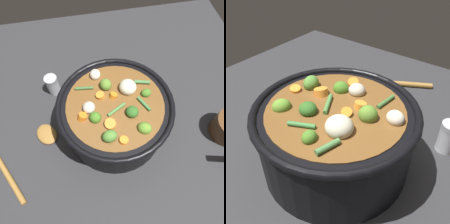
% 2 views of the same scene
% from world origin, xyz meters
% --- Properties ---
extents(ground_plane, '(1.10, 1.10, 0.00)m').
position_xyz_m(ground_plane, '(0.00, 0.00, 0.00)').
color(ground_plane, '#2D2D30').
extents(cooking_pot, '(0.31, 0.31, 0.16)m').
position_xyz_m(cooking_pot, '(-0.00, -0.00, 0.07)').
color(cooking_pot, black).
rests_on(cooking_pot, ground_plane).
extents(wooden_spoon, '(0.24, 0.23, 0.02)m').
position_xyz_m(wooden_spoon, '(0.27, 0.02, 0.01)').
color(wooden_spoon, '#A27335').
rests_on(wooden_spoon, ground_plane).
extents(salt_shaker, '(0.04, 0.04, 0.07)m').
position_xyz_m(salt_shaker, '(0.17, -0.17, 0.04)').
color(salt_shaker, silver).
rests_on(salt_shaker, ground_plane).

